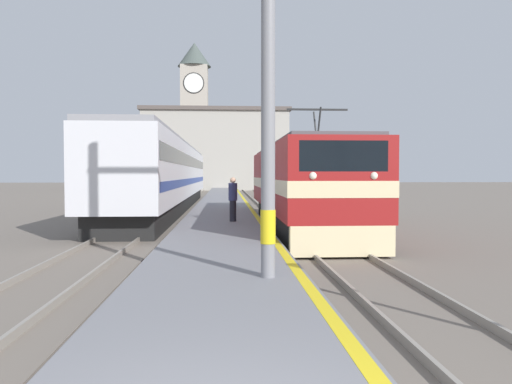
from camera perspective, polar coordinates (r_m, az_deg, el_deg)
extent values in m
plane|color=#70665B|center=(33.12, -3.72, -1.81)|extent=(200.00, 200.00, 0.00)
cube|color=slate|center=(28.12, -3.76, -2.09)|extent=(3.24, 140.00, 0.41)
cube|color=yellow|center=(28.14, -0.77, -1.66)|extent=(0.20, 140.00, 0.00)
cube|color=#70665B|center=(28.30, 2.66, -2.45)|extent=(2.83, 140.00, 0.02)
cube|color=gray|center=(28.22, 1.21, -2.30)|extent=(0.07, 140.00, 0.14)
cube|color=gray|center=(28.38, 4.10, -2.28)|extent=(0.07, 140.00, 0.14)
cube|color=#70665B|center=(28.36, -10.74, -2.48)|extent=(2.83, 140.00, 0.02)
cube|color=gray|center=(28.45, -12.18, -2.31)|extent=(0.07, 140.00, 0.14)
cube|color=gray|center=(28.27, -9.30, -2.32)|extent=(0.07, 140.00, 0.14)
cube|color=black|center=(20.51, 5.03, -2.95)|extent=(2.46, 13.89, 0.90)
cube|color=maroon|center=(20.43, 5.04, 1.60)|extent=(2.90, 15.09, 2.36)
cube|color=beige|center=(20.43, 5.04, 0.94)|extent=(2.92, 15.11, 0.44)
cube|color=beige|center=(13.28, 9.80, -5.52)|extent=(2.75, 0.30, 0.81)
cube|color=black|center=(13.08, 9.95, 4.07)|extent=(2.32, 0.12, 0.80)
sphere|color=white|center=(12.87, 6.52, 1.85)|extent=(0.20, 0.20, 0.20)
sphere|color=white|center=(13.24, 13.33, 1.82)|extent=(0.20, 0.20, 0.20)
cube|color=#4C4C51|center=(20.46, 5.05, 5.07)|extent=(2.61, 14.34, 0.12)
cylinder|color=#333333|center=(16.44, 7.22, 7.76)|extent=(0.06, 0.63, 1.03)
cylinder|color=#333333|center=(17.13, 6.78, 7.53)|extent=(0.06, 0.63, 1.03)
cube|color=#262626|center=(16.84, 7.00, 9.33)|extent=(2.03, 0.08, 0.06)
cube|color=black|center=(31.99, -9.92, -1.17)|extent=(2.46, 30.46, 0.90)
cube|color=silver|center=(31.94, -9.94, 2.33)|extent=(2.90, 31.72, 3.01)
cube|color=black|center=(31.95, -9.95, 3.41)|extent=(2.92, 31.09, 0.64)
cube|color=navy|center=(31.94, -9.93, 1.25)|extent=(2.92, 31.09, 0.36)
cube|color=gray|center=(31.99, -9.96, 5.21)|extent=(2.67, 31.72, 0.20)
cylinder|color=gray|center=(9.03, 1.40, 15.27)|extent=(0.25, 0.25, 7.78)
cylinder|color=yellow|center=(8.84, 1.38, -3.97)|extent=(0.27, 0.27, 0.60)
cylinder|color=#23232D|center=(19.29, -2.66, -2.17)|extent=(0.26, 0.26, 0.81)
cylinder|color=navy|center=(19.25, -2.66, 0.03)|extent=(0.34, 0.34, 0.67)
sphere|color=tan|center=(19.24, -2.66, 1.36)|extent=(0.22, 0.22, 0.22)
cube|color=#ADA393|center=(79.12, -7.02, 7.30)|extent=(4.13, 4.13, 18.94)
cylinder|color=black|center=(77.95, -7.14, 12.26)|extent=(3.19, 0.06, 3.19)
cylinder|color=white|center=(77.92, -7.14, 12.26)|extent=(2.89, 0.10, 2.89)
cone|color=#47514C|center=(80.95, -7.06, 15.31)|extent=(5.16, 5.16, 3.72)
cube|color=#A8A399|center=(71.70, -4.58, 4.58)|extent=(19.83, 9.81, 10.77)
cube|color=#564C47|center=(72.17, -4.60, 9.05)|extent=(20.43, 10.41, 0.50)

